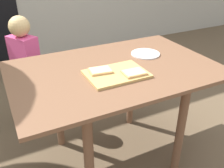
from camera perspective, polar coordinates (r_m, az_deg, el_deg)
ground_plane at (r=2.07m, az=0.50°, el=-15.82°), size 16.00×16.00×0.00m
dining_table at (r=1.68m, az=0.59°, el=0.29°), size 1.33×0.88×0.76m
cutting_board at (r=1.53m, az=0.99°, el=2.29°), size 0.36×0.26×0.02m
pizza_slice_far_left at (r=1.54m, az=-2.60°, el=3.07°), size 0.15×0.12×0.02m
pizza_slice_near_right at (r=1.52m, az=5.00°, el=2.59°), size 0.14×0.11×0.02m
plate_white_right at (r=1.86m, az=7.56°, el=6.78°), size 0.21×0.21×0.01m
child_left at (r=2.30m, az=-18.84°, el=4.23°), size 0.24×0.28×0.98m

